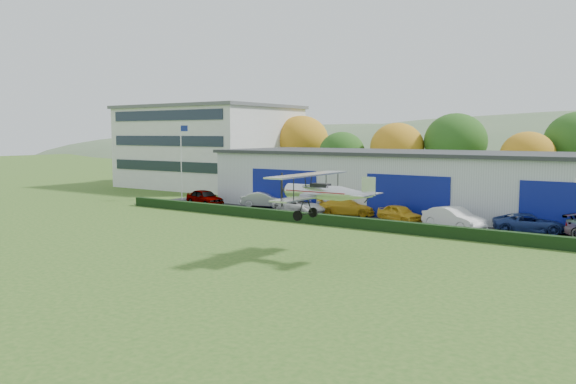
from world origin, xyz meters
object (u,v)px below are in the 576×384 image
Objects in this scene: hangar at (435,182)px; car_2 at (300,206)px; flagpole at (182,154)px; car_5 at (454,218)px; office_block at (209,146)px; biplane at (322,191)px; car_6 at (529,223)px; car_3 at (347,207)px; car_1 at (265,200)px; car_0 at (205,198)px; car_4 at (400,214)px.

hangar reaches higher than car_2.
car_5 is at bearing -4.94° from flagpole.
biplane is (34.82, -28.97, -1.46)m from office_block.
car_3 is at bearing 66.64° from car_6.
car_5 reaches higher than car_1.
car_0 is 5.87m from car_1.
office_block is at bearing 91.87° from car_5.
biplane reaches higher than car_4.
car_1 is at bearing -155.51° from hangar.
car_2 is 0.74× the size of biplane.
office_block is at bearing 35.14° from car_1.
hangar is at bearing -57.01° from car_3.
car_3 is at bearing 102.74° from car_5.
flagpole is 20.18m from car_3.
car_1 is at bearing 69.86° from car_3.
car_1 is 0.91× the size of car_6.
biplane is at bearing -39.76° from office_block.
biplane reaches higher than car_3.
car_5 is at bearing -116.58° from car_1.
car_6 is at bearing -111.34° from car_1.
biplane is (26.71, -15.97, -1.03)m from flagpole.
biplane is at bearing -154.62° from car_1.
flagpole is 1.67× the size of car_3.
flagpole is 2.04× the size of car_4.
car_1 is 0.91× the size of car_3.
flagpole is 29.93m from car_5.
car_0 is at bearing 114.32° from car_5.
flagpole is at bearing -58.03° from office_block.
car_0 is at bearing -156.19° from hangar.
car_5 is (37.67, -15.55, -4.37)m from office_block.
hangar reaches higher than biplane.
car_5 is at bearing -61.29° from hangar.
car_6 is at bearing -63.54° from car_4.
car_3 reaches higher than car_6.
car_3 is 0.71× the size of biplane.
office_block is 4.16× the size of car_2.
car_4 is (0.09, -7.55, -1.94)m from hangar.
office_block reaches higher than car_1.
hangar is 1.97× the size of office_block.
office_block is 31.32m from car_3.
car_5 is 0.71× the size of biplane.
hangar is 25.68m from flagpole.
hangar is 5.08× the size of flagpole.
flagpole is 34.57m from car_6.
office_block reaches higher than car_4.
office_block is at bearing 56.21° from car_0.
hangar is 33.84m from office_block.
car_1 is 5.47m from car_2.
car_3 is (14.24, 2.01, -0.07)m from car_0.
car_1 is 14.06m from car_4.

